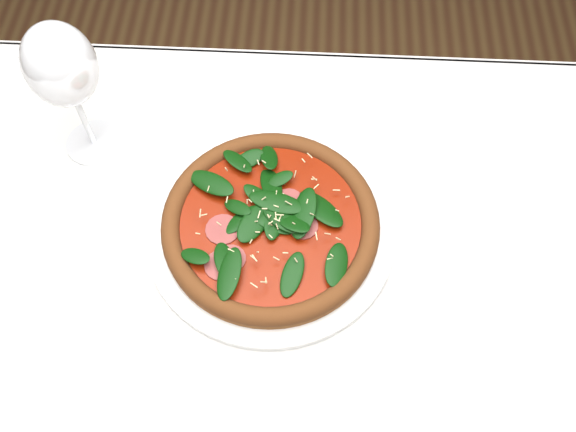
{
  "coord_description": "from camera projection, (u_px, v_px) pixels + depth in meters",
  "views": [
    {
      "loc": [
        0.05,
        -0.35,
        1.52
      ],
      "look_at": [
        0.03,
        0.08,
        0.77
      ],
      "focal_mm": 40.0,
      "sensor_mm": 36.0,
      "label": 1
    }
  ],
  "objects": [
    {
      "name": "ground",
      "position": [
        273.0,
        409.0,
        1.5
      ],
      "size": [
        6.0,
        6.0,
        0.0
      ],
      "primitive_type": "plane",
      "color": "brown",
      "rests_on": "ground"
    },
    {
      "name": "pizza",
      "position": [
        270.0,
        222.0,
        0.86
      ],
      "size": [
        0.32,
        0.32,
        0.04
      ],
      "rotation": [
        0.0,
        0.0,
        -0.08
      ],
      "color": "brown",
      "rests_on": "plate"
    },
    {
      "name": "wine_glass",
      "position": [
        61.0,
        68.0,
        0.81
      ],
      "size": [
        0.09,
        0.09,
        0.23
      ],
      "color": "white",
      "rests_on": "dining_table"
    },
    {
      "name": "dining_table",
      "position": [
        263.0,
        305.0,
        0.93
      ],
      "size": [
        1.21,
        0.81,
        0.75
      ],
      "color": "silver",
      "rests_on": "ground"
    },
    {
      "name": "plate",
      "position": [
        271.0,
        229.0,
        0.87
      ],
      "size": [
        0.34,
        0.34,
        0.01
      ],
      "color": "silver",
      "rests_on": "dining_table"
    }
  ]
}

